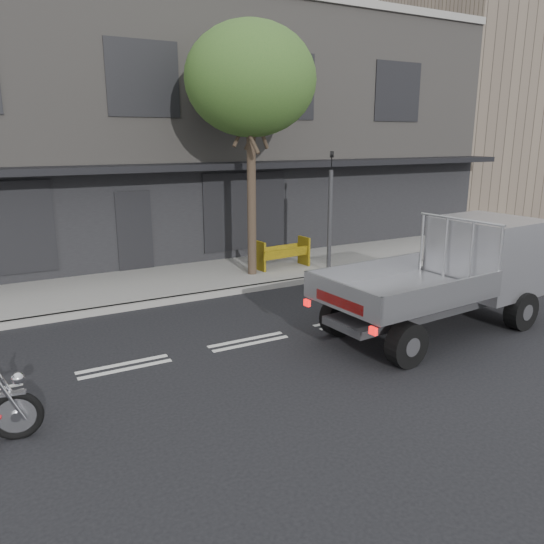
{
  "coord_description": "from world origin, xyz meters",
  "views": [
    {
      "loc": [
        -4.24,
        -8.68,
        3.87
      ],
      "look_at": [
        0.8,
        0.5,
        1.19
      ],
      "focal_mm": 35.0,
      "sensor_mm": 36.0,
      "label": 1
    }
  ],
  "objects_px": {
    "street_tree": "(250,80)",
    "construction_barrier": "(286,254)",
    "traffic_light_pole": "(330,219)",
    "flatbed_ute": "(472,262)"
  },
  "relations": [
    {
      "from": "street_tree",
      "to": "construction_barrier",
      "type": "xyz_separation_m",
      "value": [
        1.1,
        -0.01,
        -4.68
      ]
    },
    {
      "from": "construction_barrier",
      "to": "street_tree",
      "type": "bearing_deg",
      "value": 179.39
    },
    {
      "from": "traffic_light_pole",
      "to": "construction_barrier",
      "type": "xyz_separation_m",
      "value": [
        -0.9,
        0.84,
        -1.06
      ]
    },
    {
      "from": "flatbed_ute",
      "to": "traffic_light_pole",
      "type": "bearing_deg",
      "value": 91.4
    },
    {
      "from": "traffic_light_pole",
      "to": "flatbed_ute",
      "type": "bearing_deg",
      "value": -84.25
    },
    {
      "from": "flatbed_ute",
      "to": "construction_barrier",
      "type": "distance_m",
      "value": 5.62
    },
    {
      "from": "traffic_light_pole",
      "to": "flatbed_ute",
      "type": "relative_size",
      "value": 0.68
    },
    {
      "from": "street_tree",
      "to": "construction_barrier",
      "type": "height_order",
      "value": "street_tree"
    },
    {
      "from": "traffic_light_pole",
      "to": "flatbed_ute",
      "type": "xyz_separation_m",
      "value": [
        0.46,
        -4.57,
        -0.33
      ]
    },
    {
      "from": "street_tree",
      "to": "traffic_light_pole",
      "type": "distance_m",
      "value": 4.23
    }
  ]
}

